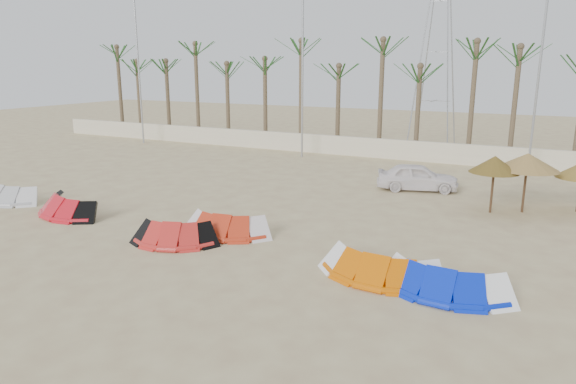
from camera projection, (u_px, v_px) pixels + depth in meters
The scene contains 16 objects.
ground at pixel (196, 279), 14.95m from camera, with size 120.00×120.00×0.00m, color #CBBC89.
boundary_wall at pixel (397, 150), 33.86m from camera, with size 60.00×0.30×1.30m, color beige.
palm_line at pixel (418, 59), 33.48m from camera, with size 52.00×4.00×7.70m.
lamp_a at pixel (139, 69), 39.62m from camera, with size 1.25×0.14×11.00m.
lamp_b at pixel (303, 70), 33.50m from camera, with size 1.25×0.14×11.00m.
lamp_c at pixel (540, 71), 27.39m from camera, with size 1.25×0.14×11.00m.
pylon at pixel (431, 148), 38.78m from camera, with size 3.00×3.00×14.00m, color #A5A8AD, non-canonical shape.
kite_grey at pixel (12, 191), 23.66m from camera, with size 3.67×1.56×0.90m.
kite_red_left at pixel (73, 204), 21.50m from camera, with size 3.84×2.24×0.90m.
kite_red_mid at pixel (179, 231), 18.00m from camera, with size 3.37×2.31×0.90m.
kite_red_right at pixel (230, 222), 18.99m from camera, with size 3.52×1.92×0.90m.
kite_orange at pixel (383, 262), 15.13m from camera, with size 3.77×1.73×0.90m.
kite_blue at pixel (446, 276), 14.17m from camera, with size 3.67×1.71×0.90m.
parasol_left at pixel (495, 164), 21.23m from camera, with size 2.05×2.05×2.43m.
parasol_mid at pixel (527, 162), 21.25m from camera, with size 2.57×2.57×2.54m.
car at pixel (417, 177), 25.46m from camera, with size 1.59×3.94×1.34m, color white.
Camera 1 is at (8.67, -11.19, 6.08)m, focal length 32.00 mm.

